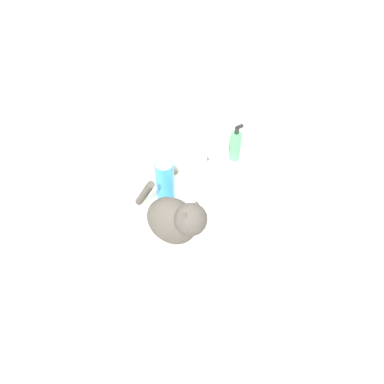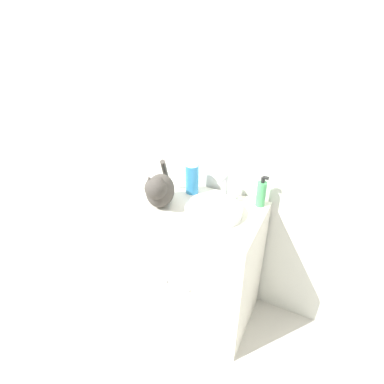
# 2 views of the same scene
# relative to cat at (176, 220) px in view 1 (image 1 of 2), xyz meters

# --- Properties ---
(ground_plane) EXTENTS (8.00, 8.00, 0.00)m
(ground_plane) POSITION_rel_cat_xyz_m (0.19, -0.16, -0.91)
(ground_plane) COLOR beige
(wall_back) EXTENTS (6.00, 0.05, 2.50)m
(wall_back) POSITION_rel_cat_xyz_m (0.19, 0.35, 0.34)
(wall_back) COLOR silver
(wall_back) RESTS_ON ground_plane
(vanity_cabinet) EXTENTS (0.71, 0.49, 0.81)m
(vanity_cabinet) POSITION_rel_cat_xyz_m (0.19, 0.07, -0.51)
(vanity_cabinet) COLOR silver
(vanity_cabinet) RESTS_ON ground_plane
(sink_basin) EXTENTS (0.30, 0.30, 0.04)m
(sink_basin) POSITION_rel_cat_xyz_m (0.29, 0.06, -0.08)
(sink_basin) COLOR white
(sink_basin) RESTS_ON vanity_cabinet
(faucet) EXTENTS (0.16, 0.11, 0.16)m
(faucet) POSITION_rel_cat_xyz_m (0.29, 0.21, -0.03)
(faucet) COLOR silver
(faucet) RESTS_ON vanity_cabinet
(cat) EXTENTS (0.21, 0.32, 0.23)m
(cat) POSITION_rel_cat_xyz_m (0.00, 0.00, 0.00)
(cat) COLOR #47423D
(cat) RESTS_ON vanity_cabinet
(soap_bottle) EXTENTS (0.05, 0.05, 0.18)m
(soap_bottle) POSITION_rel_cat_xyz_m (0.49, 0.25, -0.03)
(soap_bottle) COLOR #4CB266
(soap_bottle) RESTS_ON vanity_cabinet
(spray_bottle) EXTENTS (0.08, 0.08, 0.21)m
(spray_bottle) POSITION_rel_cat_xyz_m (0.09, 0.22, -0.00)
(spray_bottle) COLOR #338CCC
(spray_bottle) RESTS_ON vanity_cabinet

